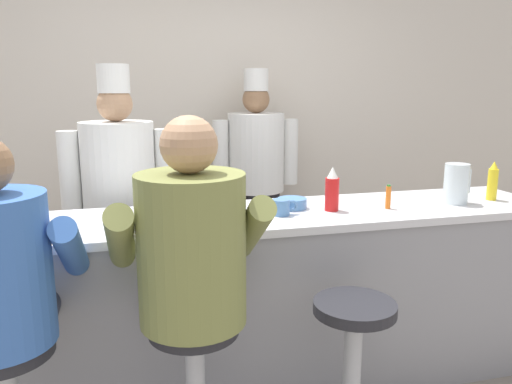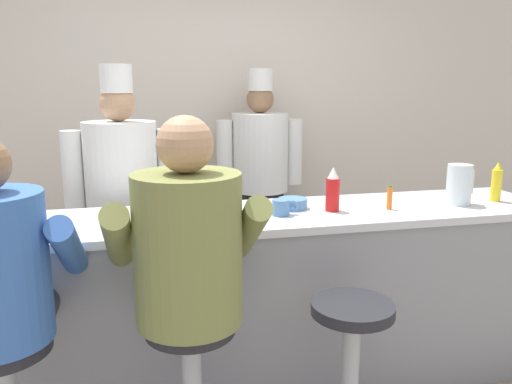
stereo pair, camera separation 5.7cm
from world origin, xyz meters
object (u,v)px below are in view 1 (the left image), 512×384
Objects in this scene: ketchup_bottle_red at (332,191)px; hot_sauce_bottle_orange at (388,197)px; breakfast_plate at (175,216)px; diner_seated_olive at (191,259)px; mustard_bottle_yellow at (493,182)px; cook_in_whites_far at (256,171)px; water_pitcher_clear at (456,184)px; empty_stool_round at (353,352)px; cereal_bowl at (292,203)px; coffee_mug_blue at (282,207)px; cook_in_whites_near at (120,196)px.

hot_sauce_bottle_orange is (0.31, -0.04, -0.05)m from ketchup_bottle_red.
diner_seated_olive is at bearing -88.96° from breakfast_plate.
mustard_bottle_yellow is 1.74m from cook_in_whites_far.
water_pitcher_clear is (0.74, -0.02, 0.00)m from ketchup_bottle_red.
water_pitcher_clear is 1.65m from diner_seated_olive.
ketchup_bottle_red is 0.13× the size of cook_in_whites_far.
empty_stool_round is (-0.43, -0.52, -0.57)m from hot_sauce_bottle_orange.
diner_seated_olive is at bearing -135.42° from cereal_bowl.
mustard_bottle_yellow is 1.90m from diner_seated_olive.
ketchup_bottle_red reaches higher than breakfast_plate.
ketchup_bottle_red reaches higher than empty_stool_round.
hot_sauce_bottle_orange is at bearing -177.16° from water_pitcher_clear.
mustard_bottle_yellow is 1.01× the size of water_pitcher_clear.
empty_stool_round is (-0.12, -0.56, -0.61)m from ketchup_bottle_red.
ketchup_bottle_red is at bearing 173.21° from hot_sauce_bottle_orange.
breakfast_plate is 1.84× the size of coffee_mug_blue.
hot_sauce_bottle_orange is at bearing -4.11° from breakfast_plate.
water_pitcher_clear is 0.90× the size of breakfast_plate.
cook_in_whites_near is at bearing 145.93° from cereal_bowl.
water_pitcher_clear reaches higher than empty_stool_round.
cook_in_whites_far is at bearing 68.29° from diner_seated_olive.
water_pitcher_clear is at bearing -2.20° from breakfast_plate.
diner_seated_olive is 2.15× the size of empty_stool_round.
empty_stool_round is at bearing -83.71° from cereal_bowl.
cook_in_whites_far is (0.77, 1.34, -0.02)m from breakfast_plate.
hot_sauce_bottle_orange is 0.88m from empty_stool_round.
empty_stool_round is at bearing -147.92° from water_pitcher_clear.
ketchup_bottle_red is 0.93× the size of breakfast_plate.
hot_sauce_bottle_orange is 1.23m from diner_seated_olive.
diner_seated_olive reaches higher than breakfast_plate.
cook_in_whites_far is (0.23, 1.41, -0.05)m from coffee_mug_blue.
hot_sauce_bottle_orange is 0.58× the size of water_pitcher_clear.
hot_sauce_bottle_orange is 0.19× the size of empty_stool_round.
cereal_bowl is at bearing -95.74° from cook_in_whites_far.
breakfast_plate is at bearing -175.10° from cereal_bowl.
cook_in_whites_far is at bearing 127.77° from mustard_bottle_yellow.
hot_sauce_bottle_orange is at bearing -28.07° from cook_in_whites_near.
mustard_bottle_yellow is 0.90× the size of breakfast_plate.
ketchup_bottle_red is 0.33× the size of empty_stool_round.
coffee_mug_blue is (-0.10, -0.13, 0.01)m from cereal_bowl.
empty_stool_round is at bearing -40.18° from breakfast_plate.
cook_in_whites_near reaches higher than water_pitcher_clear.
ketchup_bottle_red is at bearing 178.80° from water_pitcher_clear.
hot_sauce_bottle_orange is 0.07× the size of cook_in_whites_near.
ketchup_bottle_red is at bearing 32.47° from diner_seated_olive.
coffee_mug_blue is at bearing -178.40° from mustard_bottle_yellow.
hot_sauce_bottle_orange is 0.60m from coffee_mug_blue.
mustard_bottle_yellow is (1.00, 0.01, -0.00)m from ketchup_bottle_red.
coffee_mug_blue is at bearing -174.36° from ketchup_bottle_red.
mustard_bottle_yellow is 1.40m from empty_stool_round.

